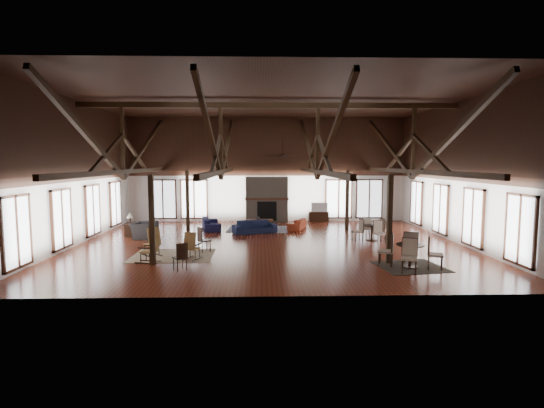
{
  "coord_description": "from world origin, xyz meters",
  "views": [
    {
      "loc": [
        -0.39,
        -17.61,
        3.45
      ],
      "look_at": [
        0.14,
        1.0,
        1.6
      ],
      "focal_mm": 28.0,
      "sensor_mm": 36.0,
      "label": 1
    }
  ],
  "objects_px": {
    "sofa_navy_front": "(255,227)",
    "tv_console": "(319,217)",
    "sofa_orange": "(297,224)",
    "cafe_table_far": "(372,230)",
    "coffee_table": "(260,221)",
    "sofa_navy_left": "(211,224)",
    "cafe_table_near": "(410,251)",
    "armchair": "(144,230)"
  },
  "relations": [
    {
      "from": "sofa_navy_front",
      "to": "sofa_navy_left",
      "type": "xyz_separation_m",
      "value": [
        -2.23,
        1.12,
        0.0
      ]
    },
    {
      "from": "sofa_navy_front",
      "to": "armchair",
      "type": "relative_size",
      "value": 1.87
    },
    {
      "from": "sofa_orange",
      "to": "cafe_table_far",
      "type": "xyz_separation_m",
      "value": [
        3.0,
        -3.38,
        0.23
      ]
    },
    {
      "from": "sofa_navy_front",
      "to": "tv_console",
      "type": "xyz_separation_m",
      "value": [
        3.67,
        3.96,
        -0.02
      ]
    },
    {
      "from": "coffee_table",
      "to": "armchair",
      "type": "xyz_separation_m",
      "value": [
        -5.26,
        -2.42,
        -0.08
      ]
    },
    {
      "from": "sofa_navy_front",
      "to": "sofa_orange",
      "type": "relative_size",
      "value": 1.24
    },
    {
      "from": "sofa_orange",
      "to": "tv_console",
      "type": "distance_m",
      "value": 3.07
    },
    {
      "from": "cafe_table_far",
      "to": "tv_console",
      "type": "relative_size",
      "value": 1.65
    },
    {
      "from": "tv_console",
      "to": "cafe_table_near",
      "type": "bearing_deg",
      "value": -82.08
    },
    {
      "from": "sofa_navy_left",
      "to": "cafe_table_near",
      "type": "distance_m",
      "value": 10.91
    },
    {
      "from": "armchair",
      "to": "cafe_table_far",
      "type": "bearing_deg",
      "value": -87.65
    },
    {
      "from": "sofa_navy_left",
      "to": "cafe_table_far",
      "type": "xyz_separation_m",
      "value": [
        7.41,
        -3.22,
        0.17
      ]
    },
    {
      "from": "sofa_navy_left",
      "to": "armchair",
      "type": "xyz_separation_m",
      "value": [
        -2.75,
        -2.38,
        0.06
      ]
    },
    {
      "from": "sofa_navy_left",
      "to": "sofa_orange",
      "type": "height_order",
      "value": "sofa_navy_left"
    },
    {
      "from": "sofa_orange",
      "to": "tv_console",
      "type": "xyz_separation_m",
      "value": [
        1.48,
        2.69,
        0.04
      ]
    },
    {
      "from": "armchair",
      "to": "tv_console",
      "type": "height_order",
      "value": "armchair"
    },
    {
      "from": "armchair",
      "to": "sofa_navy_front",
      "type": "bearing_deg",
      "value": -68.67
    },
    {
      "from": "armchair",
      "to": "cafe_table_near",
      "type": "distance_m",
      "value": 11.61
    },
    {
      "from": "cafe_table_far",
      "to": "tv_console",
      "type": "height_order",
      "value": "cafe_table_far"
    },
    {
      "from": "armchair",
      "to": "sofa_navy_left",
      "type": "bearing_deg",
      "value": -42.04
    },
    {
      "from": "sofa_navy_left",
      "to": "tv_console",
      "type": "relative_size",
      "value": 1.84
    },
    {
      "from": "armchair",
      "to": "sofa_orange",
      "type": "bearing_deg",
      "value": -63.37
    },
    {
      "from": "cafe_table_far",
      "to": "armchair",
      "type": "bearing_deg",
      "value": 175.26
    },
    {
      "from": "cafe_table_near",
      "to": "cafe_table_far",
      "type": "distance_m",
      "value": 4.79
    },
    {
      "from": "sofa_navy_left",
      "to": "coffee_table",
      "type": "bearing_deg",
      "value": -100.12
    },
    {
      "from": "sofa_navy_front",
      "to": "cafe_table_far",
      "type": "height_order",
      "value": "cafe_table_far"
    },
    {
      "from": "coffee_table",
      "to": "armchair",
      "type": "distance_m",
      "value": 5.79
    },
    {
      "from": "coffee_table",
      "to": "armchair",
      "type": "relative_size",
      "value": 1.22
    },
    {
      "from": "armchair",
      "to": "tv_console",
      "type": "bearing_deg",
      "value": -51.75
    },
    {
      "from": "sofa_navy_left",
      "to": "armchair",
      "type": "bearing_deg",
      "value": 119.84
    },
    {
      "from": "sofa_orange",
      "to": "coffee_table",
      "type": "height_order",
      "value": "coffee_table"
    },
    {
      "from": "sofa_navy_left",
      "to": "armchair",
      "type": "distance_m",
      "value": 3.64
    },
    {
      "from": "sofa_navy_front",
      "to": "cafe_table_near",
      "type": "relative_size",
      "value": 1.0
    },
    {
      "from": "coffee_table",
      "to": "cafe_table_far",
      "type": "xyz_separation_m",
      "value": [
        4.91,
        -3.26,
        0.04
      ]
    },
    {
      "from": "sofa_orange",
      "to": "cafe_table_far",
      "type": "relative_size",
      "value": 0.9
    },
    {
      "from": "sofa_navy_front",
      "to": "tv_console",
      "type": "relative_size",
      "value": 1.83
    },
    {
      "from": "cafe_table_far",
      "to": "sofa_orange",
      "type": "bearing_deg",
      "value": 131.56
    },
    {
      "from": "sofa_navy_front",
      "to": "armchair",
      "type": "bearing_deg",
      "value": 175.16
    },
    {
      "from": "coffee_table",
      "to": "tv_console",
      "type": "distance_m",
      "value": 4.4
    },
    {
      "from": "cafe_table_far",
      "to": "tv_console",
      "type": "distance_m",
      "value": 6.26
    },
    {
      "from": "cafe_table_far",
      "to": "sofa_navy_left",
      "type": "bearing_deg",
      "value": 156.52
    },
    {
      "from": "sofa_orange",
      "to": "cafe_table_near",
      "type": "distance_m",
      "value": 8.71
    }
  ]
}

